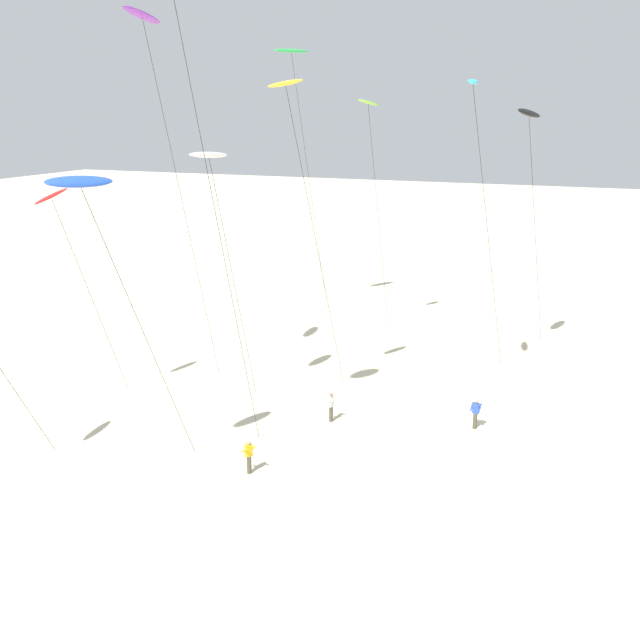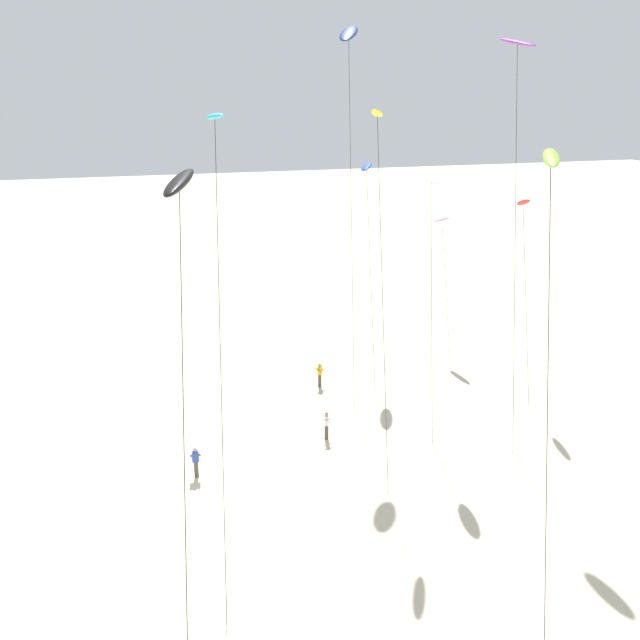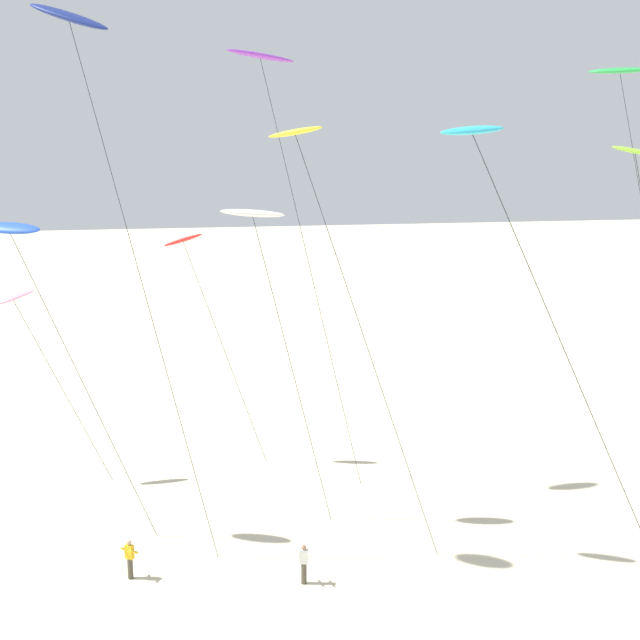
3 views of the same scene
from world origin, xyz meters
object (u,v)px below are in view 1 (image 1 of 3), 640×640
(kite_lime, at_px, (369,110))
(kite_purple, at_px, (143,20))
(kite_flyer_middle, at_px, (249,456))
(kite_flyer_nearest, at_px, (331,406))
(kite_green, at_px, (292,54))
(kite_white, at_px, (209,157))
(kite_black, at_px, (529,115))
(kite_flyer_furthest, at_px, (475,413))
(kite_cyan, at_px, (474,89))
(kite_blue, at_px, (80,184))
(kite_red, at_px, (53,200))
(kite_yellow, at_px, (287,91))

(kite_lime, relative_size, kite_purple, 0.80)
(kite_flyer_middle, bearing_deg, kite_flyer_nearest, -12.65)
(kite_purple, bearing_deg, kite_green, -2.31)
(kite_white, relative_size, kite_black, 0.87)
(kite_purple, xyz_separation_m, kite_flyer_furthest, (2.32, -17.64, -19.85))
(kite_green, xyz_separation_m, kite_cyan, (-12.60, -15.44, -2.91))
(kite_black, bearing_deg, kite_blue, 148.60)
(kite_cyan, xyz_separation_m, kite_lime, (10.04, 8.70, -1.00))
(kite_flyer_nearest, distance_m, kite_flyer_middle, 7.01)
(kite_black, height_order, kite_flyer_furthest, kite_black)
(kite_flyer_furthest, bearing_deg, kite_red, 105.88)
(kite_yellow, distance_m, kite_flyer_middle, 17.84)
(kite_red, xyz_separation_m, kite_cyan, (8.54, -19.80, 5.47))
(kite_cyan, distance_m, kite_flyer_furthest, 16.69)
(kite_cyan, bearing_deg, kite_white, 114.95)
(kite_flyer_middle, bearing_deg, kite_flyer_furthest, -45.77)
(kite_flyer_nearest, relative_size, kite_flyer_furthest, 1.00)
(kite_red, bearing_deg, kite_white, -69.34)
(kite_black, bearing_deg, kite_green, 73.65)
(kite_yellow, bearing_deg, kite_black, -42.10)
(kite_cyan, height_order, kite_flyer_furthest, kite_cyan)
(kite_white, relative_size, kite_purple, 0.67)
(kite_cyan, bearing_deg, kite_yellow, 116.39)
(kite_flyer_nearest, bearing_deg, kite_yellow, 84.99)
(kite_blue, bearing_deg, kite_green, 6.82)
(kite_blue, relative_size, kite_green, 0.68)
(kite_blue, bearing_deg, kite_purple, 20.57)
(kite_blue, relative_size, kite_flyer_middle, 8.43)
(kite_black, bearing_deg, kite_yellow, 137.90)
(kite_lime, bearing_deg, kite_blue, 172.58)
(kite_red, bearing_deg, kite_lime, -30.87)
(kite_white, height_order, kite_lime, kite_lime)
(kite_purple, xyz_separation_m, kite_flyer_nearest, (0.39, -10.17, -19.85))
(kite_yellow, distance_m, kite_flyer_furthest, 19.22)
(kite_flyer_middle, bearing_deg, kite_red, 77.58)
(kite_yellow, xyz_separation_m, kite_lime, (14.23, 0.25, -0.93))
(kite_lime, bearing_deg, kite_flyer_nearest, -169.30)
(kite_purple, relative_size, kite_flyer_furthest, 12.78)
(kite_flyer_middle, distance_m, kite_flyer_furthest, 12.57)
(kite_blue, distance_m, kite_flyer_middle, 14.25)
(kite_yellow, height_order, kite_flyer_nearest, kite_yellow)
(kite_yellow, distance_m, kite_lime, 14.26)
(kite_blue, xyz_separation_m, kite_flyer_furthest, (13.21, -13.55, -12.75))
(kite_yellow, height_order, kite_lime, kite_yellow)
(kite_green, distance_m, kite_flyer_middle, 31.71)
(kite_white, height_order, kite_flyer_nearest, kite_white)
(kite_blue, relative_size, kite_lime, 0.82)
(kite_red, xyz_separation_m, kite_flyer_furthest, (6.06, -21.30, -10.96))
(kite_red, bearing_deg, kite_black, -53.83)
(kite_purple, relative_size, kite_flyer_nearest, 12.78)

